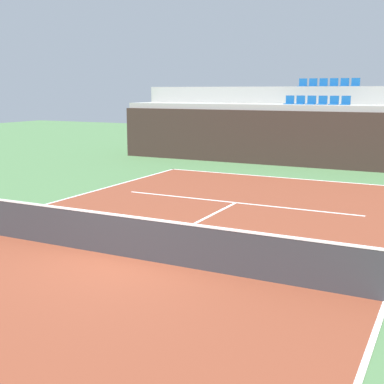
% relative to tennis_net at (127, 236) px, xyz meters
% --- Properties ---
extents(ground_plane, '(80.00, 80.00, 0.00)m').
position_rel_tennis_net_xyz_m(ground_plane, '(0.00, 0.00, -0.51)').
color(ground_plane, '#477042').
extents(court_surface, '(11.00, 24.00, 0.01)m').
position_rel_tennis_net_xyz_m(court_surface, '(0.00, 0.00, -0.50)').
color(court_surface, brown).
rests_on(court_surface, ground_plane).
extents(baseline_far, '(11.00, 0.10, 0.00)m').
position_rel_tennis_net_xyz_m(baseline_far, '(0.00, 11.95, -0.50)').
color(baseline_far, white).
rests_on(baseline_far, court_surface).
extents(service_line_far, '(8.26, 0.10, 0.00)m').
position_rel_tennis_net_xyz_m(service_line_far, '(0.00, 6.40, -0.50)').
color(service_line_far, white).
rests_on(service_line_far, court_surface).
extents(centre_service_line, '(0.10, 6.40, 0.00)m').
position_rel_tennis_net_xyz_m(centre_service_line, '(0.00, 3.20, -0.50)').
color(centre_service_line, white).
rests_on(centre_service_line, court_surface).
extents(back_wall, '(20.63, 0.30, 2.69)m').
position_rel_tennis_net_xyz_m(back_wall, '(0.00, 15.51, 0.84)').
color(back_wall, '#33231E').
rests_on(back_wall, ground_plane).
extents(stands_tier_lower, '(20.63, 2.40, 2.97)m').
position_rel_tennis_net_xyz_m(stands_tier_lower, '(0.00, 16.86, 0.98)').
color(stands_tier_lower, '#9E9E99').
rests_on(stands_tier_lower, ground_plane).
extents(stands_tier_upper, '(20.63, 2.40, 3.87)m').
position_rel_tennis_net_xyz_m(stands_tier_upper, '(0.00, 19.26, 1.43)').
color(stands_tier_upper, '#9E9E99').
rests_on(stands_tier_upper, ground_plane).
extents(seating_row_lower, '(3.25, 0.44, 0.44)m').
position_rel_tennis_net_xyz_m(seating_row_lower, '(-0.00, 16.95, 2.59)').
color(seating_row_lower, '#145193').
rests_on(seating_row_lower, stands_tier_lower).
extents(seating_row_upper, '(3.25, 0.44, 0.44)m').
position_rel_tennis_net_xyz_m(seating_row_upper, '(-0.00, 19.35, 3.49)').
color(seating_row_upper, '#145193').
rests_on(seating_row_upper, stands_tier_upper).
extents(tennis_net, '(11.08, 0.08, 1.07)m').
position_rel_tennis_net_xyz_m(tennis_net, '(0.00, 0.00, 0.00)').
color(tennis_net, black).
rests_on(tennis_net, court_surface).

